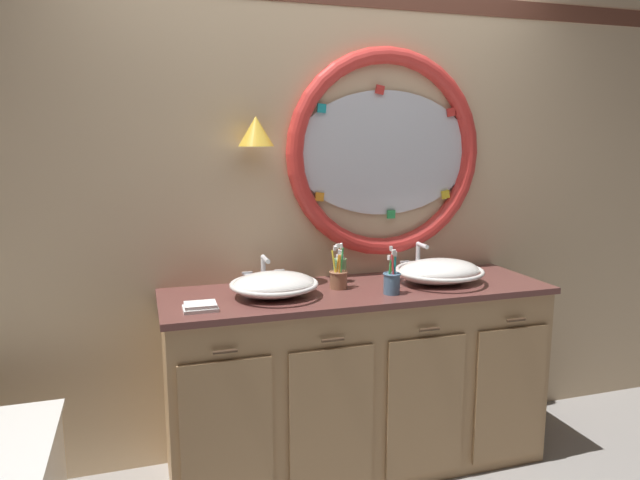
{
  "coord_description": "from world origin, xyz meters",
  "views": [
    {
      "loc": [
        -0.9,
        -2.26,
        1.63
      ],
      "look_at": [
        -0.11,
        0.25,
        1.17
      ],
      "focal_mm": 32.44,
      "sensor_mm": 36.0,
      "label": 1
    }
  ],
  "objects_px": {
    "sink_basin_left": "(274,284)",
    "toothbrush_holder_right": "(392,281)",
    "toothbrush_holder_left": "(338,278)",
    "soap_dispenser": "(340,269)",
    "folded_hand_towel": "(200,307)",
    "sink_basin_right": "(439,271)"
  },
  "relations": [
    {
      "from": "toothbrush_holder_left",
      "to": "soap_dispenser",
      "type": "distance_m",
      "value": 0.13
    },
    {
      "from": "soap_dispenser",
      "to": "sink_basin_right",
      "type": "bearing_deg",
      "value": -20.21
    },
    {
      "from": "toothbrush_holder_left",
      "to": "sink_basin_left",
      "type": "bearing_deg",
      "value": -171.33
    },
    {
      "from": "sink_basin_left",
      "to": "folded_hand_towel",
      "type": "bearing_deg",
      "value": -161.44
    },
    {
      "from": "sink_basin_left",
      "to": "toothbrush_holder_left",
      "type": "xyz_separation_m",
      "value": [
        0.33,
        0.05,
        -0.0
      ]
    },
    {
      "from": "sink_basin_right",
      "to": "toothbrush_holder_left",
      "type": "relative_size",
      "value": 1.99
    },
    {
      "from": "soap_dispenser",
      "to": "folded_hand_towel",
      "type": "bearing_deg",
      "value": -158.33
    },
    {
      "from": "sink_basin_left",
      "to": "toothbrush_holder_right",
      "type": "distance_m",
      "value": 0.55
    },
    {
      "from": "sink_basin_right",
      "to": "folded_hand_towel",
      "type": "height_order",
      "value": "sink_basin_right"
    },
    {
      "from": "sink_basin_left",
      "to": "soap_dispenser",
      "type": "xyz_separation_m",
      "value": [
        0.38,
        0.17,
        0.01
      ]
    },
    {
      "from": "sink_basin_right",
      "to": "folded_hand_towel",
      "type": "distance_m",
      "value": 1.2
    },
    {
      "from": "sink_basin_left",
      "to": "toothbrush_holder_right",
      "type": "xyz_separation_m",
      "value": [
        0.53,
        -0.12,
        0.0
      ]
    },
    {
      "from": "sink_basin_left",
      "to": "sink_basin_right",
      "type": "bearing_deg",
      "value": 0.0
    },
    {
      "from": "sink_basin_left",
      "to": "toothbrush_holder_left",
      "type": "distance_m",
      "value": 0.33
    },
    {
      "from": "sink_basin_right",
      "to": "toothbrush_holder_left",
      "type": "bearing_deg",
      "value": 174.47
    },
    {
      "from": "sink_basin_left",
      "to": "toothbrush_holder_right",
      "type": "bearing_deg",
      "value": -12.63
    },
    {
      "from": "toothbrush_holder_left",
      "to": "toothbrush_holder_right",
      "type": "height_order",
      "value": "toothbrush_holder_right"
    },
    {
      "from": "folded_hand_towel",
      "to": "toothbrush_holder_left",
      "type": "bearing_deg",
      "value": 13.85
    },
    {
      "from": "sink_basin_right",
      "to": "toothbrush_holder_right",
      "type": "distance_m",
      "value": 0.34
    },
    {
      "from": "sink_basin_right",
      "to": "soap_dispenser",
      "type": "distance_m",
      "value": 0.5
    },
    {
      "from": "soap_dispenser",
      "to": "toothbrush_holder_right",
      "type": "bearing_deg",
      "value": -62.18
    },
    {
      "from": "sink_basin_left",
      "to": "sink_basin_right",
      "type": "xyz_separation_m",
      "value": [
        0.85,
        0.0,
        0.0
      ]
    }
  ]
}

